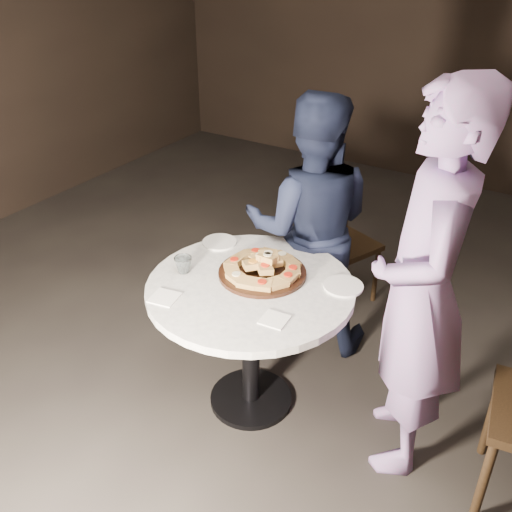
# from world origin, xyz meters

# --- Properties ---
(floor) EXTENTS (7.00, 7.00, 0.00)m
(floor) POSITION_xyz_m (0.00, 0.00, 0.00)
(floor) COLOR black
(floor) RESTS_ON ground
(table) EXTENTS (1.00, 1.00, 0.75)m
(table) POSITION_xyz_m (0.02, -0.08, 0.61)
(table) COLOR black
(table) RESTS_ON ground
(serving_board) EXTENTS (0.45, 0.45, 0.02)m
(serving_board) POSITION_xyz_m (0.02, 0.02, 0.76)
(serving_board) COLOR black
(serving_board) RESTS_ON table
(focaccia_pile) EXTENTS (0.37, 0.38, 0.10)m
(focaccia_pile) POSITION_xyz_m (0.03, 0.02, 0.79)
(focaccia_pile) COLOR #A77D40
(focaccia_pile) RESTS_ON serving_board
(plate_left) EXTENTS (0.18, 0.18, 0.01)m
(plate_left) POSITION_xyz_m (-0.34, 0.17, 0.75)
(plate_left) COLOR white
(plate_left) RESTS_ON table
(plate_right) EXTENTS (0.22, 0.22, 0.01)m
(plate_right) POSITION_xyz_m (0.40, 0.13, 0.75)
(plate_right) COLOR white
(plate_right) RESTS_ON table
(water_glass) EXTENTS (0.12, 0.12, 0.08)m
(water_glass) POSITION_xyz_m (-0.32, -0.16, 0.79)
(water_glass) COLOR silver
(water_glass) RESTS_ON table
(napkin_near) EXTENTS (0.14, 0.14, 0.01)m
(napkin_near) POSITION_xyz_m (-0.25, -0.39, 0.75)
(napkin_near) COLOR white
(napkin_near) RESTS_ON table
(napkin_far) EXTENTS (0.12, 0.12, 0.01)m
(napkin_far) POSITION_xyz_m (0.26, -0.27, 0.75)
(napkin_far) COLOR white
(napkin_far) RESTS_ON table
(chair_far) EXTENTS (0.51, 0.52, 0.82)m
(chair_far) POSITION_xyz_m (-0.03, 0.99, 0.47)
(chair_far) COLOR black
(chair_far) RESTS_ON ground
(diner_navy) EXTENTS (0.91, 0.83, 1.52)m
(diner_navy) POSITION_xyz_m (0.00, 0.56, 0.76)
(diner_navy) COLOR black
(diner_navy) RESTS_ON ground
(diner_teal) EXTENTS (0.64, 0.77, 1.80)m
(diner_teal) POSITION_xyz_m (0.78, 0.05, 0.90)
(diner_teal) COLOR #7B629B
(diner_teal) RESTS_ON ground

